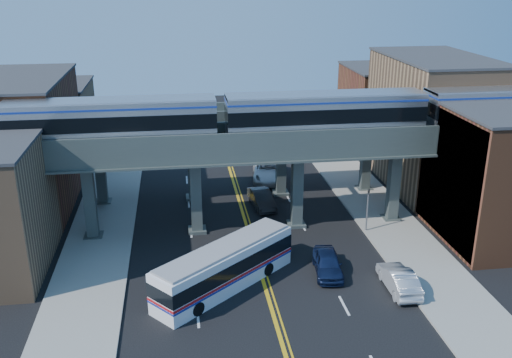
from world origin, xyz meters
TOP-DOWN VIEW (x-y plane):
  - ground at (0.00, 0.00)m, footprint 120.00×120.00m
  - sidewalk_west at (-11.50, 10.00)m, footprint 5.00×70.00m
  - sidewalk_east at (11.50, 10.00)m, footprint 5.00×70.00m
  - building_west_b at (-18.50, 16.00)m, footprint 8.00×14.00m
  - building_west_c at (-18.50, 29.00)m, footprint 8.00×10.00m
  - building_east_a at (18.50, 4.00)m, footprint 8.00×10.00m
  - building_east_b at (18.50, 16.00)m, footprint 8.00×14.00m
  - building_east_c at (18.50, 29.00)m, footprint 8.00×10.00m
  - mural_panel at (14.55, 4.00)m, footprint 0.10×9.50m
  - elevated_viaduct_near at (0.00, 8.00)m, footprint 52.00×3.60m
  - elevated_viaduct_far at (0.00, 15.00)m, footprint 52.00×3.60m
  - transit_train at (6.01, 8.00)m, footprint 46.87×2.94m
  - stop_sign at (0.30, 3.00)m, footprint 0.76×0.09m
  - traffic_signal at (9.20, 6.00)m, footprint 0.15×0.18m
  - transit_bus at (-2.57, -0.71)m, footprint 9.79×8.80m
  - car_lane_a at (4.51, 0.08)m, footprint 2.27×4.59m
  - car_lane_b at (1.80, 12.19)m, footprint 2.10×4.67m
  - car_lane_c at (3.49, 19.08)m, footprint 3.78×6.74m
  - car_lane_d at (3.95, 24.38)m, footprint 2.44×5.28m
  - car_parked_curb at (8.50, -2.64)m, footprint 1.64×4.56m

SIDE VIEW (x-z plane):
  - ground at x=0.00m, z-range 0.00..0.00m
  - sidewalk_west at x=-11.50m, z-range 0.00..0.16m
  - sidewalk_east at x=11.50m, z-range 0.00..0.16m
  - car_lane_b at x=1.80m, z-range 0.00..1.49m
  - car_lane_d at x=3.95m, z-range 0.00..1.49m
  - car_parked_curb at x=8.50m, z-range 0.00..1.50m
  - car_lane_a at x=4.51m, z-range 0.00..1.50m
  - car_lane_c at x=3.49m, z-range 0.00..1.78m
  - transit_bus at x=-2.57m, z-range 0.04..2.82m
  - stop_sign at x=0.30m, z-range 0.44..3.07m
  - traffic_signal at x=9.20m, z-range 0.25..4.35m
  - building_west_c at x=-18.50m, z-range 0.00..8.00m
  - building_east_c at x=18.50m, z-range 0.00..9.00m
  - mural_panel at x=14.55m, z-range 0.00..9.50m
  - building_east_a at x=18.50m, z-range 0.00..10.00m
  - building_west_b at x=-18.50m, z-range 0.00..11.00m
  - building_east_b at x=18.50m, z-range 0.00..12.00m
  - elevated_viaduct_near at x=0.00m, z-range 2.77..10.17m
  - elevated_viaduct_far at x=0.00m, z-range 2.77..10.17m
  - transit_train at x=6.01m, z-range 7.54..10.96m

